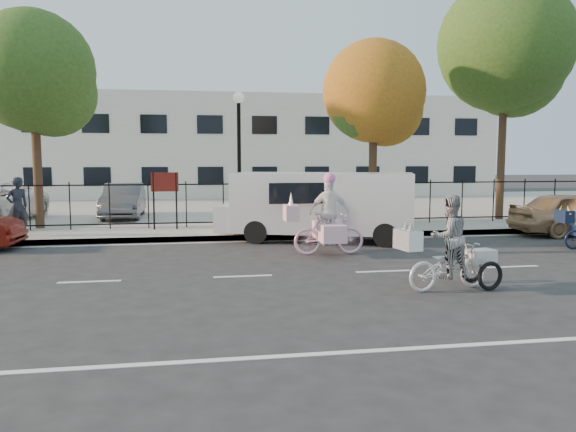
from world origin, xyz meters
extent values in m
plane|color=#333334|center=(0.00, 0.00, 0.00)|extent=(120.00, 120.00, 0.00)
cube|color=#A8A399|center=(0.00, 5.05, 0.07)|extent=(60.00, 0.10, 0.15)
cube|color=#A8A399|center=(0.00, 6.10, 0.07)|extent=(60.00, 2.20, 0.15)
cube|color=#A8A399|center=(0.00, 15.00, 0.07)|extent=(60.00, 15.60, 0.15)
cube|color=silver|center=(0.00, 25.00, 3.00)|extent=(34.00, 10.00, 6.00)
cylinder|color=black|center=(0.50, 6.80, 2.15)|extent=(0.12, 0.12, 4.00)
sphere|color=white|center=(0.50, 6.80, 4.30)|extent=(0.36, 0.36, 0.36)
cylinder|color=black|center=(-2.20, 6.80, 1.05)|extent=(0.06, 0.06, 1.80)
cylinder|color=black|center=(-1.50, 6.80, 1.05)|extent=(0.06, 0.06, 1.80)
cube|color=#59140F|center=(-1.85, 6.80, 1.65)|extent=(0.85, 0.04, 0.60)
imported|color=white|center=(3.62, -1.75, 0.44)|extent=(1.74, 0.87, 0.87)
imported|color=white|center=(3.62, -1.75, 0.98)|extent=(0.84, 0.70, 1.53)
cube|color=white|center=(2.77, -1.91, 0.97)|extent=(0.38, 0.58, 0.35)
cone|color=white|center=(2.77, -1.79, 1.20)|extent=(0.14, 0.14, 0.17)
cone|color=white|center=(2.77, -2.03, 1.20)|extent=(0.14, 0.14, 0.17)
torus|color=black|center=(4.34, -1.96, 0.27)|extent=(0.55, 0.18, 0.54)
torus|color=black|center=(4.34, -1.28, 0.27)|extent=(0.55, 0.18, 0.54)
cube|color=white|center=(4.34, -1.62, 0.58)|extent=(0.54, 0.42, 0.24)
imported|color=#EDB4CC|center=(2.35, 2.23, 0.53)|extent=(1.78, 0.52, 1.07)
imported|color=white|center=(2.35, 2.23, 1.08)|extent=(0.99, 0.42, 1.68)
cube|color=beige|center=(1.39, 2.24, 1.07)|extent=(0.33, 0.59, 0.38)
cone|color=silver|center=(1.39, 2.24, 1.41)|extent=(0.13, 0.13, 0.34)
cube|color=beige|center=(2.35, 2.23, 0.59)|extent=(0.60, 1.39, 0.43)
sphere|color=#FD77C8|center=(2.35, 2.23, 1.90)|extent=(0.30, 0.30, 0.30)
cube|color=black|center=(8.62, 1.95, 0.88)|extent=(0.28, 0.49, 0.32)
cone|color=yellow|center=(8.62, 2.11, 1.06)|extent=(0.11, 0.21, 0.28)
cone|color=yellow|center=(8.62, 1.79, 1.06)|extent=(0.11, 0.21, 0.28)
cube|color=silver|center=(2.71, 4.50, 1.13)|extent=(5.42, 3.45, 1.69)
cube|color=silver|center=(-0.06, 4.50, 0.66)|extent=(1.05, 1.89, 0.75)
cylinder|color=black|center=(0.93, 3.67, 0.33)|extent=(0.70, 0.45, 0.66)
cylinder|color=black|center=(0.93, 5.33, 0.33)|extent=(0.70, 0.45, 0.66)
cylinder|color=black|center=(4.50, 3.67, 0.33)|extent=(0.70, 0.45, 0.66)
cylinder|color=black|center=(4.50, 5.33, 0.33)|extent=(0.70, 0.45, 0.66)
imported|color=tan|center=(10.79, 4.39, 0.68)|extent=(4.02, 1.66, 1.36)
imported|color=black|center=(-6.00, 5.98, 1.01)|extent=(0.74, 0.71, 1.71)
imported|color=#54565C|center=(-3.58, 10.65, 0.79)|extent=(1.37, 3.91, 1.29)
cylinder|color=#442D1D|center=(-5.87, 7.81, 2.24)|extent=(0.28, 0.28, 4.47)
sphere|color=#385B1E|center=(-5.87, 7.81, 5.11)|extent=(3.84, 3.84, 3.84)
sphere|color=#385B1E|center=(-5.37, 8.01, 4.47)|extent=(2.81, 2.81, 2.81)
cylinder|color=#442D1D|center=(5.12, 7.30, 2.03)|extent=(0.28, 0.28, 4.07)
sphere|color=#9F6219|center=(5.12, 7.30, 4.65)|extent=(3.49, 3.49, 3.49)
sphere|color=#9F6219|center=(5.62, 7.50, 4.07)|extent=(2.56, 2.56, 2.56)
cylinder|color=#442D1D|center=(10.20, 7.81, 2.82)|extent=(0.28, 0.28, 5.64)
sphere|color=#385B1E|center=(10.20, 7.81, 6.44)|extent=(4.83, 4.83, 4.83)
sphere|color=#385B1E|center=(10.70, 8.01, 5.64)|extent=(3.54, 3.54, 3.54)
camera|label=1|loc=(-0.97, -11.25, 2.43)|focal=35.00mm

